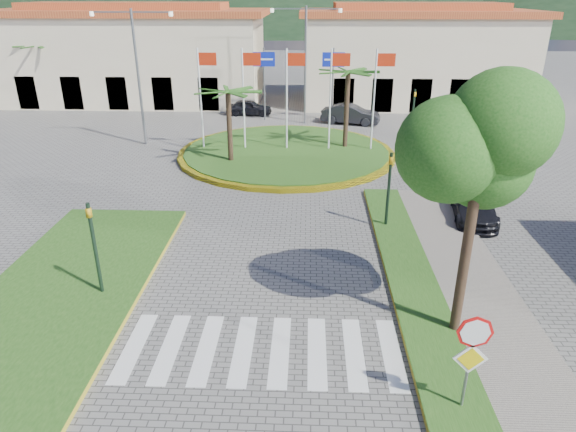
{
  "coord_description": "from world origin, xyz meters",
  "views": [
    {
      "loc": [
        1.27,
        -7.21,
        8.93
      ],
      "look_at": [
        0.66,
        8.0,
        2.22
      ],
      "focal_mm": 32.0,
      "sensor_mm": 36.0,
      "label": 1
    }
  ],
  "objects_px": {
    "roundabout_island": "(286,152)",
    "stop_sign": "(472,349)",
    "deciduous_tree": "(481,158)",
    "car_dark_b": "(351,114)",
    "car_dark_a": "(249,107)",
    "car_side_right": "(474,205)",
    "white_van": "(178,98)"
  },
  "relations": [
    {
      "from": "deciduous_tree",
      "to": "car_side_right",
      "type": "relative_size",
      "value": 1.64
    },
    {
      "from": "car_dark_b",
      "to": "white_van",
      "type": "bearing_deg",
      "value": 82.02
    },
    {
      "from": "stop_sign",
      "to": "car_dark_a",
      "type": "relative_size",
      "value": 0.76
    },
    {
      "from": "stop_sign",
      "to": "roundabout_island",
      "type": "bearing_deg",
      "value": 103.73
    },
    {
      "from": "car_dark_b",
      "to": "car_side_right",
      "type": "distance_m",
      "value": 17.29
    },
    {
      "from": "deciduous_tree",
      "to": "car_dark_a",
      "type": "relative_size",
      "value": 1.95
    },
    {
      "from": "white_van",
      "to": "car_dark_b",
      "type": "relative_size",
      "value": 1.14
    },
    {
      "from": "deciduous_tree",
      "to": "stop_sign",
      "type": "bearing_deg",
      "value": -101.18
    },
    {
      "from": "car_dark_a",
      "to": "car_dark_b",
      "type": "bearing_deg",
      "value": -103.95
    },
    {
      "from": "roundabout_island",
      "to": "stop_sign",
      "type": "distance_m",
      "value": 20.69
    },
    {
      "from": "stop_sign",
      "to": "deciduous_tree",
      "type": "xyz_separation_m",
      "value": [
        0.6,
        3.04,
        3.38
      ]
    },
    {
      "from": "roundabout_island",
      "to": "stop_sign",
      "type": "bearing_deg",
      "value": -76.27
    },
    {
      "from": "stop_sign",
      "to": "car_dark_b",
      "type": "distance_m",
      "value": 28.06
    },
    {
      "from": "deciduous_tree",
      "to": "car_side_right",
      "type": "bearing_deg",
      "value": 70.82
    },
    {
      "from": "car_dark_a",
      "to": "car_side_right",
      "type": "distance_m",
      "value": 22.61
    },
    {
      "from": "deciduous_tree",
      "to": "car_side_right",
      "type": "height_order",
      "value": "deciduous_tree"
    },
    {
      "from": "white_van",
      "to": "car_side_right",
      "type": "xyz_separation_m",
      "value": [
        18.01,
        -22.51,
        -0.06
      ]
    },
    {
      "from": "stop_sign",
      "to": "car_dark_b",
      "type": "xyz_separation_m",
      "value": [
        -0.57,
        28.04,
        -1.1
      ]
    },
    {
      "from": "roundabout_island",
      "to": "stop_sign",
      "type": "height_order",
      "value": "roundabout_island"
    },
    {
      "from": "white_van",
      "to": "car_dark_b",
      "type": "bearing_deg",
      "value": -98.58
    },
    {
      "from": "stop_sign",
      "to": "car_dark_a",
      "type": "bearing_deg",
      "value": 105.1
    },
    {
      "from": "deciduous_tree",
      "to": "car_dark_a",
      "type": "height_order",
      "value": "deciduous_tree"
    },
    {
      "from": "stop_sign",
      "to": "car_dark_a",
      "type": "xyz_separation_m",
      "value": [
        -8.25,
        30.57,
        -1.2
      ]
    },
    {
      "from": "white_van",
      "to": "car_dark_b",
      "type": "height_order",
      "value": "car_dark_b"
    },
    {
      "from": "deciduous_tree",
      "to": "car_dark_b",
      "type": "height_order",
      "value": "deciduous_tree"
    },
    {
      "from": "car_dark_a",
      "to": "car_dark_b",
      "type": "relative_size",
      "value": 0.83
    },
    {
      "from": "stop_sign",
      "to": "deciduous_tree",
      "type": "bearing_deg",
      "value": 78.82
    },
    {
      "from": "stop_sign",
      "to": "car_dark_b",
      "type": "bearing_deg",
      "value": 91.16
    },
    {
      "from": "car_dark_a",
      "to": "car_side_right",
      "type": "xyz_separation_m",
      "value": [
        11.69,
        -19.35,
        0.01
      ]
    },
    {
      "from": "car_dark_a",
      "to": "car_side_right",
      "type": "bearing_deg",
      "value": -144.58
    },
    {
      "from": "deciduous_tree",
      "to": "car_dark_a",
      "type": "distance_m",
      "value": 29.28
    },
    {
      "from": "roundabout_island",
      "to": "deciduous_tree",
      "type": "relative_size",
      "value": 1.87
    }
  ]
}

